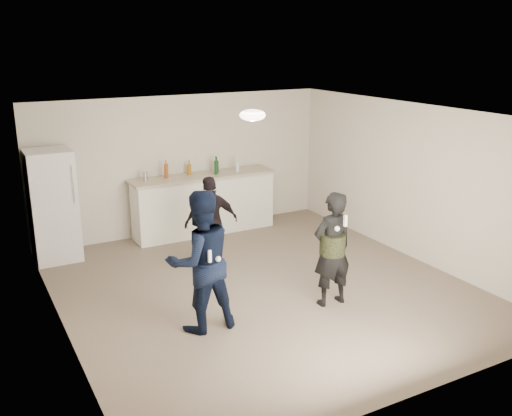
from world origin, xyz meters
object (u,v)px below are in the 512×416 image
counter (204,205)px  fridge (53,206)px  shaker (145,176)px  man (200,261)px  woman (332,249)px  spectator (211,222)px

counter → fridge: 2.67m
shaker → man: 3.43m
counter → shaker: shaker is taller
fridge → shaker: 1.61m
woman → man: bearing=-5.6°
counter → man: 3.68m
fridge → woman: 4.56m
counter → shaker: bearing=177.4°
spectator → woman: bearing=120.0°
fridge → shaker: (1.58, 0.12, 0.28)m
man → woman: bearing=173.4°
shaker → woman: size_ratio=0.11×
fridge → spectator: size_ratio=1.24×
fridge → shaker: bearing=4.3°
fridge → man: size_ratio=1.02×
man → counter: bearing=-114.2°
fridge → man: bearing=-70.6°
spectator → shaker: bearing=-65.5°
shaker → man: (-0.43, -3.39, -0.29)m
counter → fridge: fridge is taller
counter → spectator: bearing=-109.5°
shaker → spectator: (0.51, -1.60, -0.45)m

